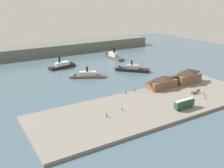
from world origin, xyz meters
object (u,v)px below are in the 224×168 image
(mooring_post_west, at_px, (135,90))
(ferry_moored_east, at_px, (112,56))
(pedestrian_by_tram, at_px, (122,109))
(mooring_post_center_east, at_px, (126,93))
(horse_cart, at_px, (196,92))
(pedestrian_near_east_shed, at_px, (204,94))
(ferry_shed_east_terminal, at_px, (162,82))
(pedestrian_walking_east, at_px, (107,115))
(ferry_approaching_west, at_px, (64,65))
(ferry_approaching_east, at_px, (129,69))
(ferry_moored_west, at_px, (83,75))
(street_tram, at_px, (184,103))
(ferry_shed_customs_shed, at_px, (187,76))
(pedestrian_standing_center, at_px, (205,98))

(mooring_post_west, height_order, ferry_moored_east, ferry_moored_east)
(pedestrian_by_tram, distance_m, mooring_post_center_east, 20.01)
(horse_cart, distance_m, ferry_moored_east, 90.30)
(horse_cart, distance_m, pedestrian_near_east_shed, 4.24)
(ferry_shed_east_terminal, xyz_separation_m, pedestrian_walking_east, (-42.15, -14.92, -2.50))
(pedestrian_walking_east, relative_size, ferry_approaching_west, 0.08)
(mooring_post_center_east, xyz_separation_m, ferry_approaching_east, (26.35, 35.77, -0.26))
(pedestrian_near_east_shed, xyz_separation_m, mooring_post_center_east, (-31.32, 21.87, -0.29))
(mooring_post_center_east, height_order, ferry_moored_west, ferry_moored_west)
(mooring_post_center_east, bearing_deg, ferry_approaching_west, 96.00)
(mooring_post_center_east, bearing_deg, pedestrian_walking_east, -140.02)
(street_tram, relative_size, ferry_approaching_east, 0.49)
(ferry_shed_customs_shed, relative_size, mooring_post_west, 17.56)
(ferry_shed_customs_shed, height_order, horse_cart, ferry_shed_customs_shed)
(pedestrian_near_east_shed, bearing_deg, ferry_moored_east, 87.55)
(ferry_shed_east_terminal, relative_size, ferry_moored_east, 0.70)
(mooring_post_center_east, xyz_separation_m, ferry_moored_west, (-5.54, 38.71, -0.51))
(mooring_post_west, relative_size, ferry_moored_east, 0.04)
(pedestrian_near_east_shed, bearing_deg, mooring_post_west, 139.05)
(ferry_approaching_east, bearing_deg, street_tram, -103.10)
(pedestrian_walking_east, bearing_deg, horse_cart, -0.07)
(ferry_moored_east, bearing_deg, pedestrian_standing_center, -94.37)
(street_tram, distance_m, mooring_post_west, 28.92)
(ferry_shed_customs_shed, distance_m, mooring_post_center_east, 38.89)
(pedestrian_by_tram, bearing_deg, ferry_shed_customs_shed, 13.40)
(mooring_post_west, relative_size, ferry_moored_west, 0.04)
(ferry_approaching_east, distance_m, ferry_moored_east, 37.64)
(ferry_shed_east_terminal, height_order, ferry_moored_east, ferry_moored_east)
(horse_cart, height_order, ferry_approaching_west, ferry_approaching_west)
(pedestrian_standing_center, relative_size, ferry_approaching_west, 0.07)
(ferry_shed_east_terminal, height_order, mooring_post_center_east, ferry_shed_east_terminal)
(ferry_shed_east_terminal, relative_size, ferry_approaching_west, 0.78)
(horse_cart, xyz_separation_m, ferry_moored_east, (5.33, 90.14, -0.41))
(ferry_shed_customs_shed, relative_size, pedestrian_near_east_shed, 9.70)
(pedestrian_by_tram, relative_size, ferry_approaching_east, 0.08)
(pedestrian_standing_center, bearing_deg, ferry_moored_east, 85.63)
(horse_cart, bearing_deg, ferry_moored_east, 86.62)
(ferry_shed_east_terminal, distance_m, ferry_approaching_west, 74.24)
(pedestrian_by_tram, xyz_separation_m, ferry_approaching_east, (38.83, 51.40, -0.53))
(mooring_post_west, bearing_deg, pedestrian_walking_east, -145.90)
(horse_cart, distance_m, pedestrian_walking_east, 51.21)
(ferry_moored_east, bearing_deg, mooring_post_center_east, -116.05)
(street_tram, bearing_deg, ferry_shed_customs_shed, 42.04)
(pedestrian_by_tram, xyz_separation_m, pedestrian_standing_center, (40.34, -9.93, -0.04))
(pedestrian_standing_center, xyz_separation_m, ferry_approaching_west, (-34.79, 91.44, -0.35))
(ferry_shed_customs_shed, relative_size, ferry_approaching_west, 0.74)
(ferry_moored_east, relative_size, ferry_approaching_west, 1.10)
(horse_cart, bearing_deg, mooring_post_west, 143.19)
(pedestrian_near_east_shed, bearing_deg, horse_cart, 107.84)
(pedestrian_walking_east, relative_size, mooring_post_center_east, 1.95)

